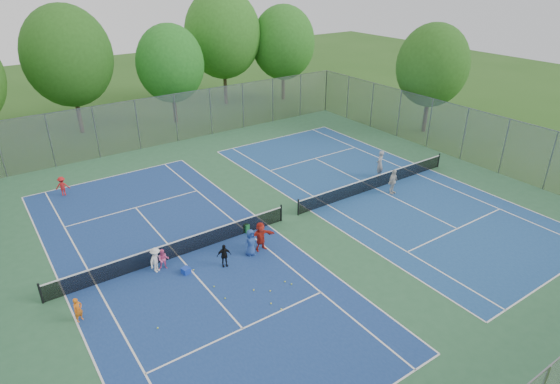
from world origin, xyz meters
The scene contains 34 objects.
ground centered at (0.00, 0.00, 0.00)m, with size 120.00×120.00×0.00m, color #285319.
court_pad centered at (0.00, 0.00, 0.01)m, with size 32.00×32.00×0.01m, color #2D5F3C.
court_left centered at (-7.00, 0.00, 0.02)m, with size 10.97×23.77×0.01m, color navy.
court_right centered at (7.00, 0.00, 0.02)m, with size 10.97×23.77×0.01m, color navy.
net_left centered at (-7.00, 0.00, 0.46)m, with size 12.87×0.10×0.91m, color black.
net_right centered at (7.00, 0.00, 0.46)m, with size 12.87×0.10×0.91m, color black.
fence_north centered at (0.00, 16.00, 2.00)m, with size 32.00×0.10×4.00m, color gray.
fence_east centered at (16.00, 0.00, 2.00)m, with size 32.00×0.10×4.00m, color gray.
tree_nl centered at (-6.00, 23.00, 6.54)m, with size 7.20×7.20×10.69m.
tree_nc centered at (2.00, 21.00, 5.39)m, with size 6.00×6.00×8.85m.
tree_nr centered at (9.00, 24.00, 7.04)m, with size 7.60×7.60×11.42m.
tree_ne centered at (15.00, 22.00, 5.97)m, with size 6.60×6.60×9.77m.
tree_side_e centered at (19.00, 6.00, 5.74)m, with size 6.00×6.00×9.20m.
ball_crate centered at (-7.28, -1.55, 0.16)m, with size 0.36×0.36×0.31m, color #173AB1.
ball_hopper centered at (-2.92, 0.05, 0.25)m, with size 0.26×0.26×0.51m, color #238039.
student_a centered at (-12.32, -2.10, 0.57)m, with size 0.42×0.27×1.15m, color orange.
student_b centered at (-7.99, -0.60, 0.55)m, with size 0.53×0.42×1.10m, color pink.
student_c centered at (-8.36, -0.60, 0.66)m, with size 0.85×0.49×1.31m, color white.
student_d centered at (-5.46, -2.07, 0.61)m, with size 0.72×0.30×1.22m, color black.
student_e centered at (-3.87, -1.97, 0.73)m, with size 0.71×0.46×1.46m, color #284995.
student_f centered at (-3.20, -1.86, 0.80)m, with size 1.48×0.47×1.60m, color red.
child_far_baseline centered at (-10.17, 10.70, 0.65)m, with size 0.84×0.48×1.30m, color red.
instructor centered at (8.56, 1.24, 0.96)m, with size 0.70×0.46×1.92m, color #939396.
teen_court_b centered at (7.34, -1.13, 0.84)m, with size 0.98×0.41×1.67m, color silver.
tennis_ball_0 centered at (-9.85, -4.42, 0.03)m, with size 0.07×0.07×0.07m, color #CEF238.
tennis_ball_1 centered at (-6.68, -4.33, 0.03)m, with size 0.07×0.07×0.07m, color #A7CD2F.
tennis_ball_2 centered at (-5.33, -4.56, 0.03)m, with size 0.07×0.07×0.07m, color #F0F138.
tennis_ball_3 centered at (-6.90, -1.56, 0.03)m, with size 0.07×0.07×0.07m, color yellow.
tennis_ball_4 centered at (-6.69, -3.30, 0.03)m, with size 0.07×0.07×0.07m, color #AFD531.
tennis_ball_5 centered at (-4.74, -5.04, 0.03)m, with size 0.07×0.07×0.07m, color yellow.
tennis_ball_6 centered at (-3.79, -4.86, 0.03)m, with size 0.07×0.07×0.07m, color #C4DD33.
tennis_ball_7 centered at (-5.04, -6.35, 0.03)m, with size 0.07×0.07×0.07m, color yellow.
tennis_ball_8 centered at (-3.65, -5.19, 0.03)m, with size 0.07×0.07×0.07m, color #BFE535.
tennis_ball_9 centered at (-5.19, -5.78, 0.03)m, with size 0.07×0.07×0.07m, color yellow.
Camera 1 is at (-14.11, -19.32, 13.46)m, focal length 30.00 mm.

